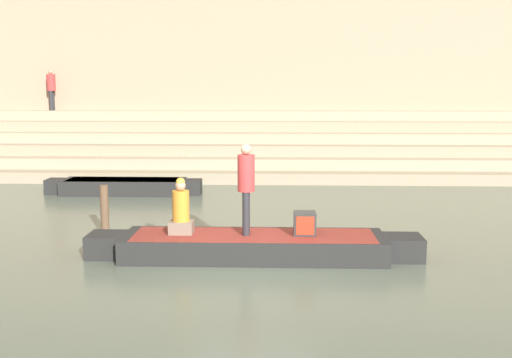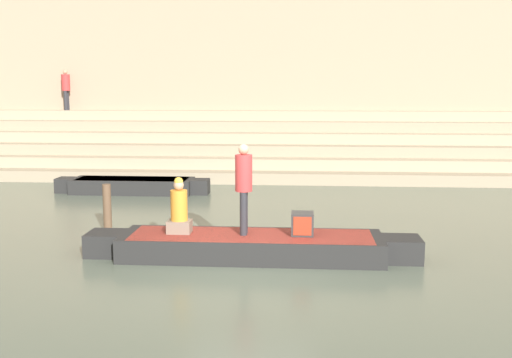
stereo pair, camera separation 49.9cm
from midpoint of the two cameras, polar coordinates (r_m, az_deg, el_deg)
ground_plane at (r=11.07m, az=0.49°, el=-8.34°), size 120.00×120.00×0.00m
ghat_steps at (r=22.81m, az=2.51°, el=2.67°), size 36.00×4.56×2.32m
back_wall at (r=24.94m, az=2.72°, el=10.46°), size 34.20×1.28×8.05m
rowboat_main at (r=11.57m, az=0.79°, el=-6.35°), size 6.42×1.45×0.45m
person_standing at (r=11.38m, az=0.08°, el=-0.33°), size 0.33×0.33×1.74m
person_rowing at (r=11.65m, az=-6.12°, el=-2.99°), size 0.46×0.36×1.09m
tv_set at (r=11.51m, az=5.68°, el=-4.27°), size 0.42×0.41×0.44m
moored_boat_shore at (r=18.86m, az=-10.94°, el=-0.59°), size 4.77×1.11×0.45m
mooring_post at (r=13.71m, az=-12.98°, el=-2.80°), size 0.18×0.18×1.12m
person_on_steps at (r=25.68m, az=-17.12°, el=8.37°), size 0.34×0.34×1.63m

